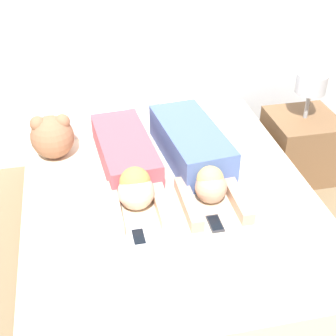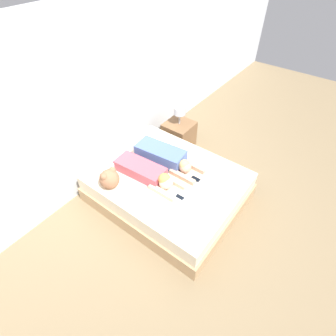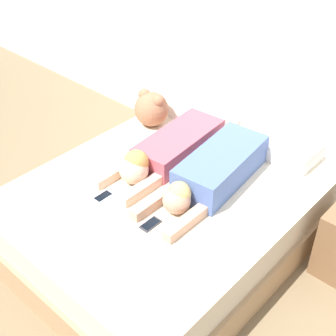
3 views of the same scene
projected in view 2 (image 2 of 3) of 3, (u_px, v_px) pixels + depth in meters
The scene contains 11 objects.
ground_plane at pixel (168, 197), 4.14m from camera, with size 12.00×12.00×0.00m, color #7F6B4C.
wall_back at pixel (101, 100), 3.77m from camera, with size 12.00×0.06×2.60m.
bed at pixel (168, 187), 3.97m from camera, with size 1.72×2.12×0.49m.
pillow_head_left at pixel (108, 162), 3.91m from camera, with size 0.51×0.31×0.13m.
pillow_head_right at pixel (141, 138), 4.34m from camera, with size 0.51×0.31×0.13m.
person_left at pixel (148, 173), 3.71m from camera, with size 0.37×1.09×0.23m.
person_right at pixel (165, 157), 3.94m from camera, with size 0.41×1.10×0.22m.
cell_phone_left at pixel (180, 197), 3.49m from camera, with size 0.07×0.14×0.01m.
cell_phone_right at pixel (195, 179), 3.74m from camera, with size 0.07×0.14×0.01m.
plush_toy at pixel (109, 179), 3.55m from camera, with size 0.28×0.28×0.29m.
nightstand at pixel (179, 134), 4.90m from camera, with size 0.49×0.49×0.84m.
Camera 2 is at (-2.13, -1.62, 3.19)m, focal length 28.00 mm.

